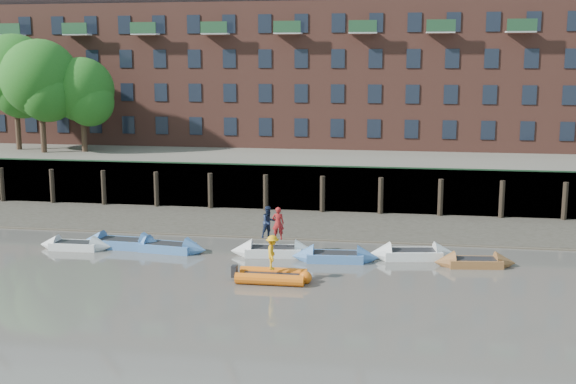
% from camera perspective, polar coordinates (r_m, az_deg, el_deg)
% --- Properties ---
extents(ground, '(220.00, 220.00, 0.00)m').
position_cam_1_polar(ground, '(29.12, 1.68, -10.56)').
color(ground, '#57524C').
rests_on(ground, ground).
extents(foreshore, '(110.00, 8.00, 0.50)m').
position_cam_1_polar(foreshore, '(46.29, 4.65, -2.70)').
color(foreshore, '#3D382F').
rests_on(foreshore, ground).
extents(mud_band, '(110.00, 1.60, 0.10)m').
position_cam_1_polar(mud_band, '(43.00, 4.28, -3.70)').
color(mud_band, '#4C4336').
rests_on(mud_band, ground).
extents(river_wall, '(110.00, 1.23, 3.30)m').
position_cam_1_polar(river_wall, '(50.26, 5.09, 0.18)').
color(river_wall, '#2D2A26').
rests_on(river_wall, ground).
extents(bank_terrace, '(110.00, 28.00, 3.20)m').
position_cam_1_polar(bank_terrace, '(63.69, 6.01, 2.30)').
color(bank_terrace, '#5E594D').
rests_on(bank_terrace, ground).
extents(apartment_terrace, '(80.60, 15.56, 20.98)m').
position_cam_1_polar(apartment_terrace, '(64.13, 6.25, 12.41)').
color(apartment_terrace, brown).
rests_on(apartment_terrace, bank_terrace).
extents(tree_cluster, '(11.76, 7.74, 9.40)m').
position_cam_1_polar(tree_cluster, '(61.69, -19.15, 8.45)').
color(tree_cluster, '#3A281C').
rests_on(tree_cluster, bank_terrace).
extents(rowboat_0, '(4.19, 1.31, 1.21)m').
position_cam_1_polar(rowboat_0, '(42.19, -16.45, -4.07)').
color(rowboat_0, silver).
rests_on(rowboat_0, ground).
extents(rowboat_1, '(4.96, 1.65, 1.42)m').
position_cam_1_polar(rowboat_1, '(41.87, -12.93, -3.96)').
color(rowboat_1, '#4572AC').
rests_on(rowboat_1, ground).
extents(rowboat_2, '(4.68, 1.84, 1.32)m').
position_cam_1_polar(rowboat_2, '(40.55, -9.50, -4.33)').
color(rowboat_2, '#4572AC').
rests_on(rowboat_2, ground).
extents(rowboat_3, '(4.79, 1.90, 1.35)m').
position_cam_1_polar(rowboat_3, '(39.18, -1.16, -4.70)').
color(rowboat_3, silver).
rests_on(rowboat_3, ground).
extents(rowboat_4, '(4.67, 1.68, 1.33)m').
position_cam_1_polar(rowboat_4, '(38.16, 3.75, -5.13)').
color(rowboat_4, '#4572AC').
rests_on(rowboat_4, ground).
extents(rowboat_5, '(4.89, 2.16, 1.37)m').
position_cam_1_polar(rowboat_5, '(39.15, 9.79, -4.86)').
color(rowboat_5, silver).
rests_on(rowboat_5, ground).
extents(rowboat_6, '(4.28, 1.70, 1.21)m').
position_cam_1_polar(rowboat_6, '(38.33, 14.54, -5.41)').
color(rowboat_6, brown).
rests_on(rowboat_6, ground).
extents(rib_tender, '(3.58, 1.71, 0.62)m').
position_cam_1_polar(rib_tender, '(34.62, -1.06, -6.67)').
color(rib_tender, orange).
rests_on(rib_tender, ground).
extents(person_rower_a, '(0.69, 0.49, 1.78)m').
position_cam_1_polar(person_rower_a, '(38.75, -0.79, -2.48)').
color(person_rower_a, maroon).
rests_on(person_rower_a, rowboat_3).
extents(person_rower_b, '(1.08, 1.06, 1.75)m').
position_cam_1_polar(person_rower_b, '(39.12, -1.54, -2.39)').
color(person_rower_b, '#19233F').
rests_on(person_rower_b, rowboat_3).
extents(person_rib_crew, '(0.76, 1.15, 1.67)m').
position_cam_1_polar(person_rib_crew, '(34.39, -1.24, -4.80)').
color(person_rib_crew, orange).
rests_on(person_rib_crew, rib_tender).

